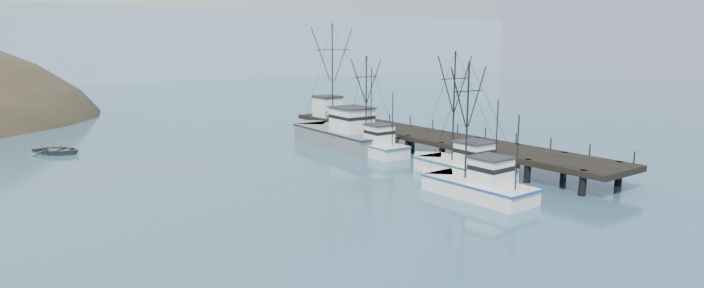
# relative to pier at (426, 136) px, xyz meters

# --- Properties ---
(ground) EXTENTS (400.00, 400.00, 0.00)m
(ground) POSITION_rel_pier_xyz_m (-14.00, -16.00, -1.69)
(ground) COLOR #325670
(ground) RESTS_ON ground
(pier) EXTENTS (6.00, 44.00, 2.00)m
(pier) POSITION_rel_pier_xyz_m (0.00, 0.00, 0.00)
(pier) COLOR black
(pier) RESTS_ON ground
(distant_ridge) EXTENTS (360.00, 40.00, 26.00)m
(distant_ridge) POSITION_rel_pier_xyz_m (-4.00, 154.00, -1.69)
(distant_ridge) COLOR #9EB2C6
(distant_ridge) RESTS_ON ground
(trawler_near) EXTENTS (3.73, 11.00, 11.22)m
(trawler_near) POSITION_rel_pier_xyz_m (-5.25, -9.94, -0.87)
(trawler_near) COLOR silver
(trawler_near) RESTS_ON ground
(trawler_mid) EXTENTS (3.76, 10.47, 10.51)m
(trawler_mid) POSITION_rel_pier_xyz_m (-9.33, -15.20, -0.87)
(trawler_mid) COLOR silver
(trawler_mid) RESTS_ON ground
(trawler_far) EXTENTS (3.60, 10.26, 10.65)m
(trawler_far) POSITION_rel_pier_xyz_m (-5.31, 2.77, -0.87)
(trawler_far) COLOR silver
(trawler_far) RESTS_ON ground
(work_vessel) EXTENTS (5.71, 17.20, 14.17)m
(work_vessel) POSITION_rel_pier_xyz_m (-5.10, 8.83, -0.46)
(work_vessel) COLOR slate
(work_vessel) RESTS_ON ground
(pier_shed) EXTENTS (3.00, 3.20, 2.80)m
(pier_shed) POSITION_rel_pier_xyz_m (-0.84, 18.00, 1.73)
(pier_shed) COLOR silver
(pier_shed) RESTS_ON pier
(pickup_truck) EXTENTS (5.64, 2.79, 1.54)m
(pickup_truck) POSITION_rel_pier_xyz_m (0.58, 17.02, 1.08)
(pickup_truck) COLOR silver
(pickup_truck) RESTS_ON pier
(motorboat) EXTENTS (6.40, 6.62, 1.12)m
(motorboat) POSITION_rel_pier_xyz_m (-32.52, 21.90, -1.69)
(motorboat) COLOR #535A5C
(motorboat) RESTS_ON ground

